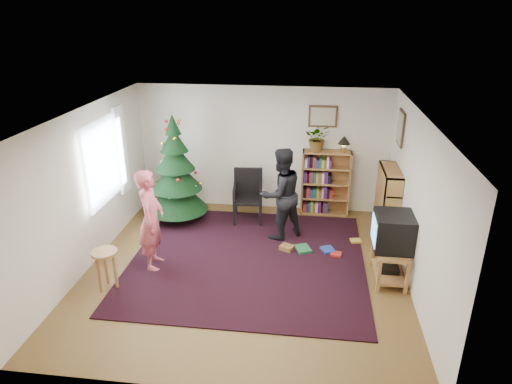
# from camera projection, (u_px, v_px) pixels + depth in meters

# --- Properties ---
(floor) EXTENTS (5.00, 5.00, 0.00)m
(floor) POSITION_uv_depth(u_px,v_px,m) (245.00, 269.00, 7.29)
(floor) COLOR brown
(floor) RESTS_ON ground
(ceiling) EXTENTS (5.00, 5.00, 0.00)m
(ceiling) POSITION_uv_depth(u_px,v_px,m) (244.00, 115.00, 6.34)
(ceiling) COLOR white
(ceiling) RESTS_ON wall_back
(wall_back) EXTENTS (5.00, 0.02, 2.50)m
(wall_back) POSITION_uv_depth(u_px,v_px,m) (263.00, 149.00, 9.10)
(wall_back) COLOR silver
(wall_back) RESTS_ON floor
(wall_front) EXTENTS (5.00, 0.02, 2.50)m
(wall_front) POSITION_uv_depth(u_px,v_px,m) (207.00, 295.00, 4.52)
(wall_front) COLOR silver
(wall_front) RESTS_ON floor
(wall_left) EXTENTS (0.02, 5.00, 2.50)m
(wall_left) POSITION_uv_depth(u_px,v_px,m) (86.00, 190.00, 7.10)
(wall_left) COLOR silver
(wall_left) RESTS_ON floor
(wall_right) EXTENTS (0.02, 5.00, 2.50)m
(wall_right) POSITION_uv_depth(u_px,v_px,m) (417.00, 206.00, 6.52)
(wall_right) COLOR silver
(wall_right) RESTS_ON floor
(rug) EXTENTS (3.80, 3.60, 0.02)m
(rug) POSITION_uv_depth(u_px,v_px,m) (248.00, 259.00, 7.56)
(rug) COLOR black
(rug) RESTS_ON floor
(window_pane) EXTENTS (0.04, 1.20, 1.40)m
(window_pane) POSITION_uv_depth(u_px,v_px,m) (102.00, 162.00, 7.55)
(window_pane) COLOR silver
(window_pane) RESTS_ON wall_left
(curtain) EXTENTS (0.06, 0.35, 1.60)m
(curtain) POSITION_uv_depth(u_px,v_px,m) (121.00, 150.00, 8.19)
(curtain) COLOR white
(curtain) RESTS_ON wall_left
(picture_back) EXTENTS (0.55, 0.03, 0.42)m
(picture_back) POSITION_uv_depth(u_px,v_px,m) (323.00, 116.00, 8.68)
(picture_back) COLOR #4C3319
(picture_back) RESTS_ON wall_back
(picture_right) EXTENTS (0.03, 0.50, 0.60)m
(picture_right) POSITION_uv_depth(u_px,v_px,m) (401.00, 128.00, 7.86)
(picture_right) COLOR #4C3319
(picture_right) RESTS_ON wall_right
(christmas_tree) EXTENTS (1.16, 1.16, 2.10)m
(christmas_tree) POSITION_uv_depth(u_px,v_px,m) (176.00, 178.00, 8.65)
(christmas_tree) COLOR #3F2816
(christmas_tree) RESTS_ON rug
(bookshelf_back) EXTENTS (0.95, 0.30, 1.30)m
(bookshelf_back) POSITION_uv_depth(u_px,v_px,m) (326.00, 182.00, 9.03)
(bookshelf_back) COLOR #A9833C
(bookshelf_back) RESTS_ON floor
(bookshelf_right) EXTENTS (0.30, 0.95, 1.30)m
(bookshelf_right) POSITION_uv_depth(u_px,v_px,m) (387.00, 203.00, 8.08)
(bookshelf_right) COLOR #A9833C
(bookshelf_right) RESTS_ON floor
(tv_stand) EXTENTS (0.46, 0.83, 0.55)m
(tv_stand) POSITION_uv_depth(u_px,v_px,m) (390.00, 260.00, 6.93)
(tv_stand) COLOR #A9833C
(tv_stand) RESTS_ON floor
(crt_tv) EXTENTS (0.56, 0.61, 0.53)m
(crt_tv) POSITION_uv_depth(u_px,v_px,m) (393.00, 231.00, 6.74)
(crt_tv) COLOR black
(crt_tv) RESTS_ON tv_stand
(armchair) EXTENTS (0.61, 0.61, 1.01)m
(armchair) POSITION_uv_depth(u_px,v_px,m) (249.00, 193.00, 8.83)
(armchair) COLOR black
(armchair) RESTS_ON rug
(stool) EXTENTS (0.37, 0.37, 0.62)m
(stool) POSITION_uv_depth(u_px,v_px,m) (105.00, 260.00, 6.63)
(stool) COLOR #A9833C
(stool) RESTS_ON floor
(person_standing) EXTENTS (0.46, 0.64, 1.64)m
(person_standing) POSITION_uv_depth(u_px,v_px,m) (151.00, 220.00, 7.09)
(person_standing) COLOR #C44E5B
(person_standing) RESTS_ON rug
(person_by_chair) EXTENTS (1.03, 1.00, 1.68)m
(person_by_chair) POSITION_uv_depth(u_px,v_px,m) (281.00, 194.00, 8.00)
(person_by_chair) COLOR black
(person_by_chair) RESTS_ON rug
(potted_plant) EXTENTS (0.48, 0.42, 0.52)m
(potted_plant) POSITION_uv_depth(u_px,v_px,m) (318.00, 138.00, 8.72)
(potted_plant) COLOR gray
(potted_plant) RESTS_ON bookshelf_back
(table_lamp) EXTENTS (0.24, 0.24, 0.32)m
(table_lamp) POSITION_uv_depth(u_px,v_px,m) (344.00, 141.00, 8.67)
(table_lamp) COLOR #A57F33
(table_lamp) RESTS_ON bookshelf_back
(floor_clutter) EXTENTS (1.40, 0.72, 0.08)m
(floor_clutter) POSITION_uv_depth(u_px,v_px,m) (322.00, 248.00, 7.84)
(floor_clutter) COLOR #A51E19
(floor_clutter) RESTS_ON rug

